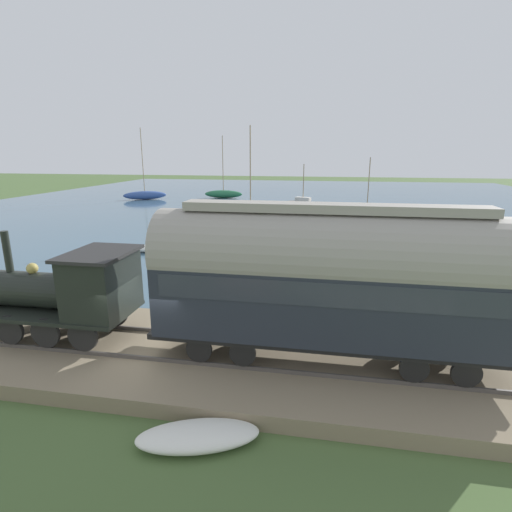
# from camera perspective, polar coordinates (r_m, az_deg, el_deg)

# --- Properties ---
(ground_plane) EXTENTS (200.00, 200.00, 0.00)m
(ground_plane) POSITION_cam_1_polar(r_m,az_deg,el_deg) (13.34, -14.51, -14.80)
(ground_plane) COLOR #476033
(harbor_water) EXTENTS (80.00, 80.00, 0.01)m
(harbor_water) POSITION_cam_1_polar(r_m,az_deg,el_deg) (54.67, 4.78, 7.82)
(harbor_water) COLOR #426075
(harbor_water) RESTS_ON ground
(rail_embankment) EXTENTS (5.74, 56.00, 0.58)m
(rail_embankment) POSITION_cam_1_polar(r_m,az_deg,el_deg) (13.55, -13.85, -13.16)
(rail_embankment) COLOR #84755B
(rail_embankment) RESTS_ON ground
(steam_locomotive) EXTENTS (2.45, 5.20, 3.43)m
(steam_locomotive) POSITION_cam_1_polar(r_m,az_deg,el_deg) (14.12, -24.65, -4.37)
(steam_locomotive) COLOR black
(steam_locomotive) RESTS_ON rail_embankment
(passenger_coach) EXTENTS (2.38, 10.22, 4.54)m
(passenger_coach) POSITION_cam_1_polar(r_m,az_deg,el_deg) (11.39, 10.37, -2.93)
(passenger_coach) COLOR black
(passenger_coach) RESTS_ON rail_embankment
(sailboat_navy) EXTENTS (2.45, 5.42, 5.92)m
(sailboat_navy) POSITION_cam_1_polar(r_m,az_deg,el_deg) (44.83, 15.56, 6.52)
(sailboat_navy) COLOR #192347
(sailboat_navy) RESTS_ON harbor_water
(sailboat_brown) EXTENTS (3.13, 6.06, 5.10)m
(sailboat_brown) POSITION_cam_1_polar(r_m,az_deg,el_deg) (48.01, 6.70, 7.41)
(sailboat_brown) COLOR brown
(sailboat_brown) RESTS_ON harbor_water
(sailboat_gray) EXTENTS (2.51, 5.15, 8.59)m
(sailboat_gray) POSITION_cam_1_polar(r_m,az_deg,el_deg) (34.96, -0.79, 4.91)
(sailboat_gray) COLOR gray
(sailboat_gray) RESTS_ON harbor_water
(sailboat_green) EXTENTS (1.70, 5.55, 8.67)m
(sailboat_green) POSITION_cam_1_polar(r_m,az_deg,el_deg) (58.44, -4.67, 8.85)
(sailboat_green) COLOR #236B42
(sailboat_green) RESTS_ON harbor_water
(sailboat_blue) EXTENTS (3.73, 5.74, 9.62)m
(sailboat_blue) POSITION_cam_1_polar(r_m,az_deg,el_deg) (58.45, -15.59, 8.40)
(sailboat_blue) COLOR #335199
(sailboat_blue) RESTS_ON harbor_water
(rowboat_mid_harbor) EXTENTS (1.20, 2.11, 0.48)m
(rowboat_mid_harbor) POSITION_cam_1_polar(r_m,az_deg,el_deg) (27.38, -15.02, 1.03)
(rowboat_mid_harbor) COLOR silver
(rowboat_mid_harbor) RESTS_ON harbor_water
(rowboat_near_shore) EXTENTS (2.25, 2.56, 0.50)m
(rowboat_near_shore) POSITION_cam_1_polar(r_m,az_deg,el_deg) (23.36, 16.39, -1.35)
(rowboat_near_shore) COLOR silver
(rowboat_near_shore) RESTS_ON harbor_water
(rowboat_far_out) EXTENTS (2.73, 2.47, 0.48)m
(rowboat_far_out) POSITION_cam_1_polar(r_m,az_deg,el_deg) (23.48, -7.22, -0.80)
(rowboat_far_out) COLOR silver
(rowboat_far_out) RESTS_ON harbor_water
(rowboat_off_pier) EXTENTS (1.00, 2.96, 0.39)m
(rowboat_off_pier) POSITION_cam_1_polar(r_m,az_deg,el_deg) (20.60, 8.36, -3.18)
(rowboat_off_pier) COLOR silver
(rowboat_off_pier) RESTS_ON harbor_water
(beached_dinghy) EXTENTS (1.88, 3.00, 0.44)m
(beached_dinghy) POSITION_cam_1_polar(r_m,az_deg,el_deg) (10.00, -8.29, -24.09)
(beached_dinghy) COLOR silver
(beached_dinghy) RESTS_ON ground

